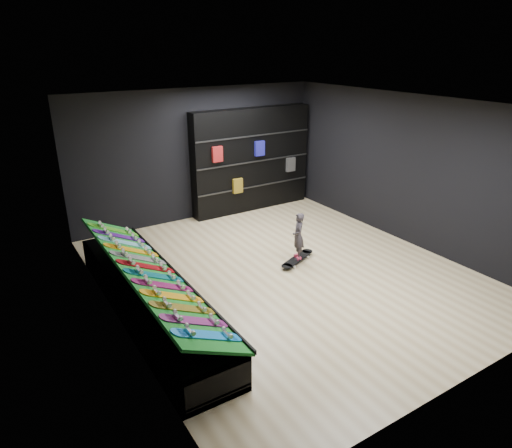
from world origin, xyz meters
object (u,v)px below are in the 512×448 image
back_shelving (251,160)px  child (298,245)px  floor_skateboard (297,260)px  display_rack (149,300)px

back_shelving → child: back_shelving is taller
back_shelving → child: 3.32m
floor_skateboard → child: 0.32m
display_rack → floor_skateboard: display_rack is taller
back_shelving → floor_skateboard: (-0.87, -3.08, -1.20)m
display_rack → back_shelving: (3.88, 3.32, 0.99)m
display_rack → floor_skateboard: size_ratio=4.59×
back_shelving → floor_skateboard: back_shelving is taller
child → display_rack: bearing=-58.0°
floor_skateboard → child: (0.00, 0.00, 0.32)m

